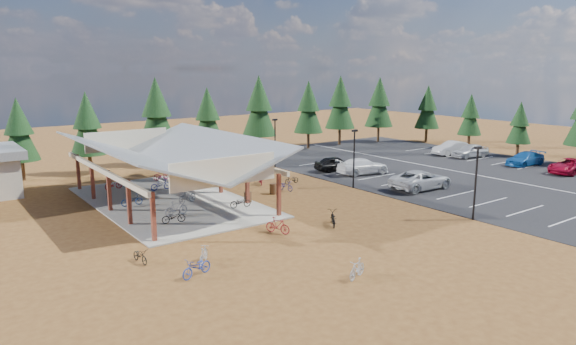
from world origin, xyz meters
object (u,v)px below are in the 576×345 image
at_px(bike_1, 176,208).
at_px(bike_6, 161,185).
at_px(bike_5, 187,196).
at_px(trash_bin_1, 273,189).
at_px(car_2, 421,180).
at_px(bike_3, 114,184).
at_px(bike_13, 357,269).
at_px(car_7, 525,159).
at_px(car_8, 470,151).
at_px(bike_11, 278,226).
at_px(lamp_post_2, 275,139).
at_px(lamp_post_1, 354,154).
at_px(bike_8, 140,256).
at_px(car_4, 335,164).
at_px(bike_4, 240,202).
at_px(bike_pavilion, 167,154).
at_px(lamp_post_0, 476,178).
at_px(car_6, 569,166).
at_px(bike_9, 204,255).
at_px(bike_10, 197,267).
at_px(bike_12, 333,218).
at_px(bike_7, 161,175).
at_px(bike_14, 286,186).
at_px(bike_0, 174,217).
at_px(bike_15, 261,179).
at_px(car_9, 452,148).
at_px(bike_2, 132,200).
at_px(car_3, 363,166).
at_px(trash_bin_0, 248,198).

height_order(bike_1, bike_6, bike_1).
bearing_deg(bike_5, bike_6, -19.13).
relative_size(trash_bin_1, car_2, 0.15).
relative_size(bike_3, bike_13, 0.97).
distance_m(bike_1, car_7, 38.73).
bearing_deg(car_8, bike_3, -93.27).
xyz_separation_m(bike_1, bike_11, (3.63, -7.28, -0.10)).
xyz_separation_m(lamp_post_2, bike_1, (-16.28, -11.18, -2.35)).
distance_m(lamp_post_1, bike_8, 22.53).
bearing_deg(bike_5, car_4, -98.69).
relative_size(bike_4, car_4, 0.37).
relative_size(bike_6, car_8, 0.37).
bearing_deg(bike_pavilion, lamp_post_0, -48.58).
distance_m(bike_8, car_6, 43.32).
xyz_separation_m(bike_6, bike_9, (-4.68, -17.12, -0.10)).
height_order(bike_10, car_7, car_7).
relative_size(bike_12, car_2, 0.32).
distance_m(lamp_post_2, bike_4, 16.85).
xyz_separation_m(bike_7, bike_14, (7.09, -9.98, -0.15)).
distance_m(bike_3, bike_4, 12.84).
bearing_deg(bike_0, bike_11, -128.49).
height_order(trash_bin_1, bike_13, bike_13).
xyz_separation_m(lamp_post_0, lamp_post_1, (0.00, 12.00, 0.00)).
relative_size(bike_pavilion, bike_10, 10.32).
distance_m(lamp_post_0, car_4, 19.11).
distance_m(lamp_post_2, bike_5, 16.66).
relative_size(bike_15, car_9, 0.31).
xyz_separation_m(bike_pavilion, bike_2, (-2.88, 0.31, -3.30)).
height_order(bike_4, bike_7, bike_7).
height_order(bike_1, car_3, car_3).
xyz_separation_m(bike_4, bike_8, (-9.98, -6.15, -0.13)).
distance_m(bike_pavilion, bike_9, 14.16).
bearing_deg(bike_11, bike_15, 36.93).
relative_size(bike_pavilion, bike_1, 11.08).
bearing_deg(bike_3, lamp_post_0, -153.02).
bearing_deg(bike_6, car_9, -94.42).
bearing_deg(trash_bin_1, bike_11, -123.07).
xyz_separation_m(bike_1, bike_7, (3.84, 11.85, -0.05)).
bearing_deg(bike_4, bike_pavilion, 44.98).
bearing_deg(bike_7, bike_0, 156.29).
xyz_separation_m(car_2, car_6, (17.40, -4.25, -0.09)).
height_order(bike_5, bike_11, bike_5).
xyz_separation_m(bike_11, car_8, (34.47, 9.74, 0.32)).
bearing_deg(bike_4, lamp_post_2, -33.38).
relative_size(bike_2, bike_9, 1.05).
bearing_deg(bike_pavilion, bike_11, -78.42).
bearing_deg(trash_bin_0, car_3, 10.27).
xyz_separation_m(bike_5, car_6, (35.91, -11.63, 0.14)).
bearing_deg(lamp_post_0, bike_5, 132.36).
bearing_deg(bike_1, bike_5, -42.33).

